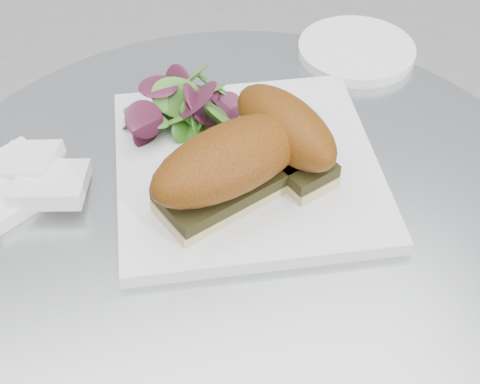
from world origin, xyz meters
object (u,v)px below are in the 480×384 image
Objects in this scene: sandwich_left at (231,165)px; saucer at (356,50)px; sandwich_right at (285,133)px; plate at (247,166)px.

sandwich_left reaches higher than saucer.
saucer is (0.17, 0.19, -0.05)m from sandwich_right.
plate is 1.43× the size of sandwich_left.
saucer is at bearing 23.41° from sandwich_left.
sandwich_right is (0.04, -0.02, 0.05)m from plate.
sandwich_left is at bearing -84.32° from sandwich_right.
sandwich_left is at bearing -124.80° from plate.
saucer is at bearing 39.49° from plate.
sandwich_right is at bearing -23.56° from plate.
sandwich_right reaches higher than plate.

